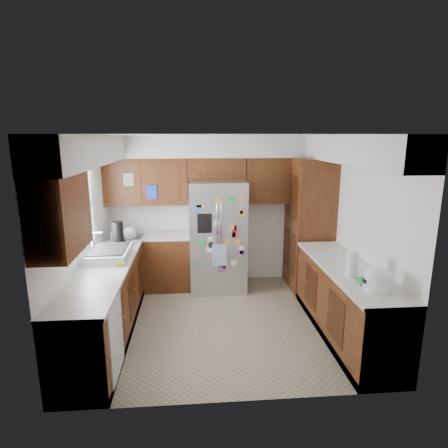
% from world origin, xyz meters
% --- Properties ---
extents(floor, '(3.60, 3.60, 0.00)m').
position_xyz_m(floor, '(0.00, 0.00, 0.00)').
color(floor, gray).
rests_on(floor, ground).
extents(room_shell, '(3.64, 3.24, 2.52)m').
position_xyz_m(room_shell, '(-0.11, 0.36, 1.82)').
color(room_shell, white).
rests_on(room_shell, ground).
extents(left_counter_run, '(1.36, 3.20, 0.92)m').
position_xyz_m(left_counter_run, '(-1.36, 0.03, 0.43)').
color(left_counter_run, '#3B1E0B').
rests_on(left_counter_run, ground).
extents(right_counter_run, '(0.63, 2.25, 0.92)m').
position_xyz_m(right_counter_run, '(1.50, -0.47, 0.42)').
color(right_counter_run, '#3B1E0B').
rests_on(right_counter_run, ground).
extents(pantry, '(0.60, 0.90, 2.15)m').
position_xyz_m(pantry, '(1.50, 1.15, 1.07)').
color(pantry, '#3B1E0B').
rests_on(pantry, ground).
extents(fridge, '(0.90, 0.79, 1.80)m').
position_xyz_m(fridge, '(-0.00, 1.20, 0.90)').
color(fridge, '#A1A1A7').
rests_on(fridge, ground).
extents(bridge_cabinet, '(0.96, 0.34, 0.35)m').
position_xyz_m(bridge_cabinet, '(0.00, 1.43, 1.98)').
color(bridge_cabinet, '#3B1E0B').
rests_on(bridge_cabinet, fridge).
extents(fridge_top_items, '(0.89, 0.31, 0.28)m').
position_xyz_m(fridge_top_items, '(-0.04, 1.39, 2.28)').
color(fridge_top_items, '#2759A8').
rests_on(fridge_top_items, bridge_cabinet).
extents(sink_assembly, '(0.52, 0.70, 0.37)m').
position_xyz_m(sink_assembly, '(-1.50, 0.10, 0.99)').
color(sink_assembly, silver).
rests_on(sink_assembly, left_counter_run).
extents(left_counter_clutter, '(0.37, 0.88, 0.38)m').
position_xyz_m(left_counter_clutter, '(-1.46, 0.83, 1.05)').
color(left_counter_clutter, black).
rests_on(left_counter_clutter, left_counter_run).
extents(rice_cooker, '(0.29, 0.28, 0.25)m').
position_xyz_m(rice_cooker, '(1.50, -1.21, 1.05)').
color(rice_cooker, white).
rests_on(rice_cooker, right_counter_run).
extents(paper_towel, '(0.13, 0.13, 0.30)m').
position_xyz_m(paper_towel, '(1.39, -0.80, 1.07)').
color(paper_towel, white).
rests_on(paper_towel, right_counter_run).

